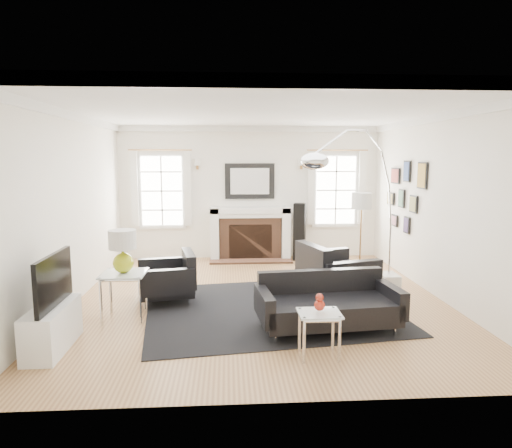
{
  "coord_description": "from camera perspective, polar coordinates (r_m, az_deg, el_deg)",
  "views": [
    {
      "loc": [
        -0.48,
        -6.72,
        2.13
      ],
      "look_at": [
        -0.03,
        0.3,
        1.11
      ],
      "focal_mm": 32.0,
      "sensor_mm": 36.0,
      "label": 1
    }
  ],
  "objects": [
    {
      "name": "sofa",
      "position": [
        5.88,
        8.84,
        -9.92
      ],
      "size": [
        1.83,
        0.98,
        0.57
      ],
      "color": "black",
      "rests_on": "floor"
    },
    {
      "name": "side_table_left",
      "position": [
        6.34,
        -16.17,
        -6.85
      ],
      "size": [
        0.57,
        0.57,
        0.63
      ],
      "color": "silver",
      "rests_on": "floor"
    },
    {
      "name": "left_wall",
      "position": [
        7.13,
        -22.18,
        1.73
      ],
      "size": [
        0.04,
        6.0,
        2.8
      ],
      "primitive_type": "cube",
      "color": "white",
      "rests_on": "floor"
    },
    {
      "name": "back_wall",
      "position": [
        9.76,
        -0.8,
        3.93
      ],
      "size": [
        5.5,
        0.04,
        2.8
      ],
      "primitive_type": "cube",
      "color": "white",
      "rests_on": "floor"
    },
    {
      "name": "speaker_tower",
      "position": [
        9.61,
        5.45,
        -0.98
      ],
      "size": [
        0.3,
        0.3,
        1.2
      ],
      "primitive_type": "cube",
      "rotation": [
        0.0,
        0.0,
        -0.28
      ],
      "color": "black",
      "rests_on": "floor"
    },
    {
      "name": "right_wall",
      "position": [
        7.49,
        21.96,
        2.02
      ],
      "size": [
        0.04,
        6.0,
        2.8
      ],
      "primitive_type": "cube",
      "color": "white",
      "rests_on": "floor"
    },
    {
      "name": "window_left",
      "position": [
        9.79,
        -11.69,
        4.11
      ],
      "size": [
        1.24,
        0.15,
        1.62
      ],
      "color": "white",
      "rests_on": "back_wall"
    },
    {
      "name": "armchair_right",
      "position": [
        7.08,
        9.55,
        -6.1
      ],
      "size": [
        1.19,
        1.27,
        0.71
      ],
      "color": "black",
      "rests_on": "floor"
    },
    {
      "name": "mantel_mirror",
      "position": [
        9.7,
        -0.78,
        5.38
      ],
      "size": [
        1.05,
        0.07,
        0.75
      ],
      "color": "black",
      "rests_on": "back_wall"
    },
    {
      "name": "area_rug",
      "position": [
        6.62,
        1.64,
        -10.5
      ],
      "size": [
        3.75,
        3.26,
        0.01
      ],
      "primitive_type": "cube",
      "rotation": [
        0.0,
        0.0,
        0.13
      ],
      "color": "black",
      "rests_on": "floor"
    },
    {
      "name": "coffee_table",
      "position": [
        6.26,
        8.15,
        -8.37
      ],
      "size": [
        0.87,
        0.87,
        0.38
      ],
      "color": "silver",
      "rests_on": "floor"
    },
    {
      "name": "orange_vase",
      "position": [
        4.97,
        7.95,
        -9.76
      ],
      "size": [
        0.12,
        0.12,
        0.19
      ],
      "color": "#B12816",
      "rests_on": "nesting_table"
    },
    {
      "name": "window_right",
      "position": [
        9.96,
        9.94,
        4.23
      ],
      "size": [
        1.24,
        0.15,
        1.62
      ],
      "color": "white",
      "rests_on": "back_wall"
    },
    {
      "name": "crown_molding",
      "position": [
        6.76,
        0.47,
        13.39
      ],
      "size": [
        5.5,
        6.0,
        0.12
      ],
      "primitive_type": "cube",
      "color": "white",
      "rests_on": "back_wall"
    },
    {
      "name": "nesting_table",
      "position": [
        5.04,
        7.9,
        -12.1
      ],
      "size": [
        0.45,
        0.38,
        0.5
      ],
      "color": "silver",
      "rests_on": "floor"
    },
    {
      "name": "armchair_left",
      "position": [
        7.0,
        -10.75,
        -6.76
      ],
      "size": [
        0.96,
        1.04,
        0.61
      ],
      "color": "black",
      "rests_on": "floor"
    },
    {
      "name": "ceiling",
      "position": [
        6.77,
        0.47,
        13.9
      ],
      "size": [
        5.5,
        6.0,
        0.02
      ],
      "primitive_type": "cube",
      "color": "white",
      "rests_on": "back_wall"
    },
    {
      "name": "front_wall",
      "position": [
        3.82,
        3.64,
        -2.83
      ],
      "size": [
        5.5,
        0.04,
        2.8
      ],
      "primitive_type": "cube",
      "color": "white",
      "rests_on": "floor"
    },
    {
      "name": "floor",
      "position": [
        7.06,
        0.44,
        -9.33
      ],
      "size": [
        6.0,
        6.0,
        0.0
      ],
      "primitive_type": "plane",
      "color": "#90603C",
      "rests_on": "ground"
    },
    {
      "name": "stick_floor_lamp",
      "position": [
        7.55,
        13.06,
        2.22
      ],
      "size": [
        0.32,
        0.32,
        1.58
      ],
      "color": "#B27B3E",
      "rests_on": "floor"
    },
    {
      "name": "gourd_lamp",
      "position": [
        6.24,
        -16.33,
        -2.93
      ],
      "size": [
        0.36,
        0.36,
        0.57
      ],
      "color": "#B4BF17",
      "rests_on": "side_table_left"
    },
    {
      "name": "gallery_wall",
      "position": [
        8.65,
        18.13,
        3.85
      ],
      "size": [
        0.04,
        1.73,
        1.29
      ],
      "color": "black",
      "rests_on": "right_wall"
    },
    {
      "name": "arc_floor_lamp",
      "position": [
        6.89,
        12.49,
        2.18
      ],
      "size": [
        1.87,
        1.73,
        2.64
      ],
      "color": "silver",
      "rests_on": "floor"
    },
    {
      "name": "tv_unit",
      "position": [
        5.68,
        -24.1,
        -11.01
      ],
      "size": [
        0.35,
        1.0,
        1.09
      ],
      "color": "white",
      "rests_on": "floor"
    },
    {
      "name": "fireplace",
      "position": [
        9.65,
        -0.72,
        -1.25
      ],
      "size": [
        1.7,
        0.69,
        1.11
      ],
      "color": "white",
      "rests_on": "floor"
    }
  ]
}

